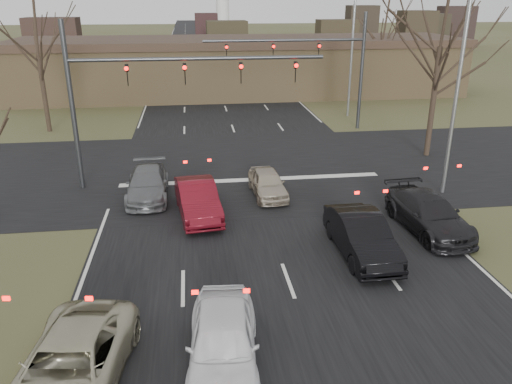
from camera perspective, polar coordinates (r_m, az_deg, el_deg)
ground at (r=14.63m, az=6.01°, el=-16.16°), size 360.00×360.00×0.00m
road_main at (r=71.85m, az=-5.26°, el=14.17°), size 14.00×300.00×0.02m
road_cross at (r=27.85m, az=-1.01°, el=2.79°), size 200.00×14.00×0.02m
building at (r=49.88m, az=-1.80°, el=14.18°), size 42.40×10.40×5.30m
mast_arm_near at (r=24.64m, az=-12.98°, el=11.94°), size 12.12×0.24×8.00m
mast_arm_far at (r=35.65m, az=7.66°, el=14.95°), size 11.12×0.24×8.00m
streetlight_right_near at (r=24.51m, az=21.82°, el=12.15°), size 2.34×0.25×10.00m
streetlight_right_far at (r=40.30m, az=10.70°, el=16.31°), size 2.34×0.25×10.00m
tree_left_far at (r=37.63m, az=-24.12°, el=17.27°), size 5.70×5.70×9.50m
tree_right_far at (r=49.65m, az=14.47°, el=18.50°), size 5.40×5.40×9.00m
car_silver_suv at (r=13.25m, az=-20.47°, el=-18.32°), size 3.01×5.37×1.42m
car_white_sedan at (r=13.20m, az=-3.80°, el=-16.68°), size 2.13×4.57×1.51m
car_black_hatch at (r=18.68m, az=11.97°, el=-4.90°), size 1.71×4.67×1.53m
car_charcoal_sedan at (r=21.37m, az=19.14°, el=-2.35°), size 2.38×5.09×1.44m
car_grey_ahead at (r=24.11m, az=-12.28°, el=0.94°), size 1.93×4.65×1.34m
car_red_ahead at (r=21.68m, az=-6.70°, el=-0.82°), size 2.12×4.71×1.50m
car_silver_ahead at (r=23.77m, az=1.34°, el=1.04°), size 1.69×3.77×1.26m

